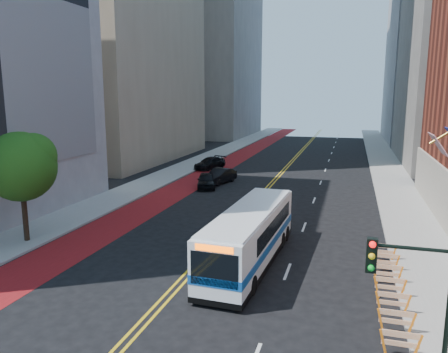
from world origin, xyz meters
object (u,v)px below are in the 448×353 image
traffic_signal (413,296)px  transit_bus (251,235)px  car_a (206,180)px  car_c (210,163)px  car_b (219,176)px  street_tree (22,164)px

traffic_signal → transit_bus: 12.33m
transit_bus → car_a: size_ratio=2.63×
transit_bus → car_c: size_ratio=2.30×
traffic_signal → car_b: (-14.59, 30.26, -2.97)m
traffic_signal → transit_bus: bearing=123.6°
transit_bus → car_a: bearing=118.2°
traffic_signal → car_c: size_ratio=1.04×
street_tree → car_a: size_ratio=1.57×
traffic_signal → car_c: traffic_signal is taller
traffic_signal → transit_bus: (-6.72, 10.11, -2.13)m
street_tree → transit_bus: (13.94, 0.56, -3.32)m
street_tree → car_c: street_tree is taller
traffic_signal → car_c: bearing=115.5°
car_b → car_c: car_b is taller
transit_bus → street_tree: bearing=-175.1°
traffic_signal → car_b: 33.73m
transit_bus → car_c: (-11.54, 28.21, -0.89)m
traffic_signal → car_c: 42.56m
traffic_signal → transit_bus: size_ratio=0.45×
transit_bus → car_c: bearing=114.9°
car_b → traffic_signal: bearing=-49.1°
car_b → car_c: size_ratio=0.94×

